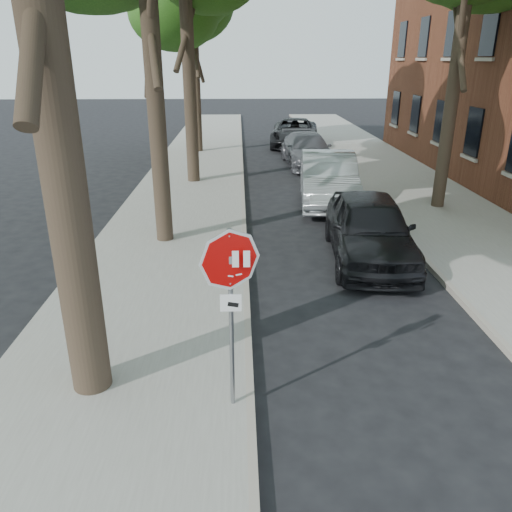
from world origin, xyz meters
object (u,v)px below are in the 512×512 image
at_px(car_a, 370,228).
at_px(car_b, 328,179).
at_px(stop_sign, 230,286).
at_px(tree_far, 193,2).
at_px(car_c, 307,150).
at_px(car_d, 295,133).

height_order(car_a, car_b, car_b).
height_order(stop_sign, car_b, stop_sign).
distance_m(tree_far, car_c, 9.16).
distance_m(car_b, car_d, 12.08).
height_order(car_b, car_d, car_b).
bearing_deg(car_c, car_b, -93.85).
relative_size(car_a, car_b, 0.92).
xyz_separation_m(car_a, car_b, (-0.13, 5.25, 0.04)).
relative_size(car_a, car_c, 0.94).
bearing_deg(car_d, car_b, -83.09).
bearing_deg(car_c, stop_sign, -103.41).
bearing_deg(car_a, car_c, 94.79).
height_order(tree_far, car_d, tree_far).
bearing_deg(car_b, car_a, -82.96).
bearing_deg(tree_far, car_c, -34.73).
relative_size(car_b, car_d, 0.94).
distance_m(stop_sign, tree_far, 21.88).
bearing_deg(stop_sign, car_b, 73.84).
relative_size(stop_sign, car_c, 0.52).
xyz_separation_m(stop_sign, car_c, (3.30, 17.45, -1.22)).
height_order(tree_far, car_a, tree_far).
distance_m(tree_far, car_b, 13.09).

